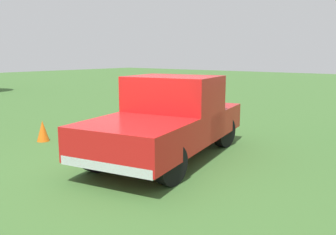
% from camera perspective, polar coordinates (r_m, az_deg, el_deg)
% --- Properties ---
extents(ground_plane, '(80.00, 80.00, 0.00)m').
position_cam_1_polar(ground_plane, '(7.38, -5.00, -7.73)').
color(ground_plane, '#3D662D').
extents(pickup_truck, '(4.90, 2.79, 1.78)m').
position_cam_1_polar(pickup_truck, '(7.84, 0.40, 0.22)').
color(pickup_truck, black).
rests_on(pickup_truck, ground_plane).
extents(traffic_cone, '(0.32, 0.32, 0.55)m').
position_cam_1_polar(traffic_cone, '(9.91, -19.38, -2.03)').
color(traffic_cone, orange).
rests_on(traffic_cone, ground_plane).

